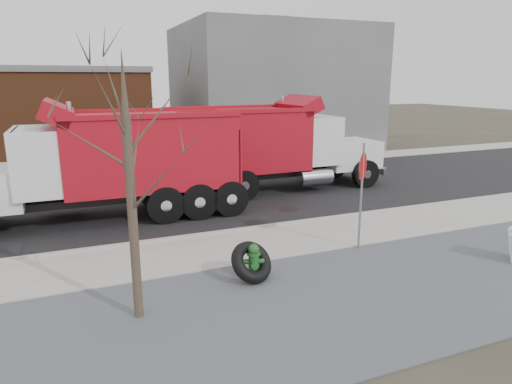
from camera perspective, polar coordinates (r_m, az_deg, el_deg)
name	(u,v)px	position (r m, az deg, el deg)	size (l,w,h in m)	color
ground	(243,251)	(12.74, -1.68, -7.34)	(120.00, 120.00, 0.00)	#383328
gravel_verge	(302,307)	(9.83, 5.81, -14.08)	(60.00, 5.00, 0.03)	slate
sidewalk	(239,247)	(12.95, -2.08, -6.84)	(60.00, 2.50, 0.06)	#9E9B93
curb	(225,232)	(14.09, -3.93, -5.00)	(60.00, 0.15, 0.11)	#9E9B93
road	(187,197)	(18.49, -8.64, -0.67)	(60.00, 9.40, 0.02)	black
far_sidewalk	(160,171)	(23.93, -11.96, 2.57)	(60.00, 2.00, 0.06)	#9E9B93
building_grey	(272,88)	(31.96, 1.98, 12.82)	(12.00, 10.00, 8.00)	slate
bare_tree	(128,154)	(8.67, -15.68, 4.62)	(3.20, 3.20, 5.20)	#382D23
fire_hydrant	(254,263)	(10.86, -0.29, -8.90)	(0.51, 0.50, 0.89)	#2B6727
truck_tire	(251,262)	(10.77, -0.57, -8.77)	(1.27, 1.17, 0.99)	black
stop_sign	(362,179)	(12.62, 13.13, 1.65)	(0.63, 0.55, 2.98)	gray
dump_truck_red_a	(267,144)	(19.06, 1.39, 5.98)	(9.77, 2.76, 3.90)	black
dump_truck_red_b	(111,160)	(15.87, -17.64, 3.84)	(9.53, 2.82, 3.97)	black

